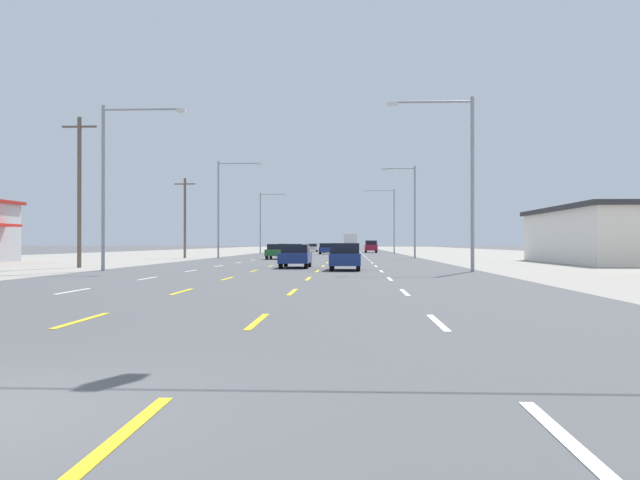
{
  "coord_description": "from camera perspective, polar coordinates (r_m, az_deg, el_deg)",
  "views": [
    {
      "loc": [
        3.57,
        -5.43,
        1.53
      ],
      "look_at": [
        -0.12,
        71.88,
        1.93
      ],
      "focal_mm": 35.92,
      "sensor_mm": 36.0,
      "label": 1
    }
  ],
  "objects": [
    {
      "name": "streetlight_left_row_1",
      "position": [
        67.22,
        -8.63,
        3.42
      ],
      "size": [
        4.72,
        0.26,
        10.07
      ],
      "color": "gray",
      "rests_on": "ground"
    },
    {
      "name": "hatchback_inner_right_nearest",
      "position": [
        36.27,
        2.25,
        -1.48
      ],
      "size": [
        1.72,
        3.9,
        1.54
      ],
      "color": "navy",
      "rests_on": "ground"
    },
    {
      "name": "suv_far_right_farthest",
      "position": [
        104.3,
        4.56,
        -0.57
      ],
      "size": [
        1.98,
        4.9,
        1.98
      ],
      "color": "maroon",
      "rests_on": "ground"
    },
    {
      "name": "lane_markings",
      "position": [
        109.99,
        0.87,
        -1.09
      ],
      "size": [
        10.64,
        227.6,
        0.01
      ],
      "color": "white",
      "rests_on": "ground"
    },
    {
      "name": "sedan_inner_left_mid",
      "position": [
        61.88,
        -3.87,
        -1.01
      ],
      "size": [
        1.8,
        4.5,
        1.46
      ],
      "color": "#235B2D",
      "rests_on": "ground"
    },
    {
      "name": "sedan_inner_left_midfar",
      "position": [
        82.16,
        -2.22,
        -0.83
      ],
      "size": [
        1.8,
        4.5,
        1.46
      ],
      "color": "black",
      "rests_on": "ground"
    },
    {
      "name": "streetlight_left_row_0",
      "position": [
        37.45,
        -17.99,
        5.69
      ],
      "size": [
        4.72,
        0.26,
        9.2
      ],
      "color": "gray",
      "rests_on": "ground"
    },
    {
      "name": "storefront_right_row_1",
      "position": [
        54.83,
        24.71,
        0.44
      ],
      "size": [
        9.76,
        17.98,
        4.38
      ],
      "color": "silver",
      "rests_on": "ground"
    },
    {
      "name": "sedan_inner_left_distant_b",
      "position": [
        115.63,
        -0.66,
        -0.68
      ],
      "size": [
        1.8,
        4.5,
        1.46
      ],
      "color": "silver",
      "rests_on": "ground"
    },
    {
      "name": "signal_span_wire",
      "position": [
        13.14,
        -15.92,
        17.39
      ],
      "size": [
        25.25,
        0.52,
        9.51
      ],
      "color": "brown",
      "rests_on": "ground"
    },
    {
      "name": "hatchback_center_turn_far",
      "position": [
        90.3,
        0.49,
        -0.77
      ],
      "size": [
        1.72,
        3.9,
        1.54
      ],
      "color": "navy",
      "rests_on": "ground"
    },
    {
      "name": "box_truck_inner_right_distant_c",
      "position": [
        120.09,
        2.74,
        -0.15
      ],
      "size": [
        2.4,
        7.2,
        3.23
      ],
      "color": "#4C196B",
      "rests_on": "ground"
    },
    {
      "name": "sedan_center_turn_near",
      "position": [
        40.02,
        -2.19,
        -1.41
      ],
      "size": [
        1.8,
        4.5,
        1.46
      ],
      "color": "navy",
      "rests_on": "ground"
    },
    {
      "name": "utility_pole_left_row_1",
      "position": [
        67.8,
        -11.95,
        2.08
      ],
      "size": [
        2.2,
        0.26,
        8.29
      ],
      "color": "brown",
      "rests_on": "ground"
    },
    {
      "name": "lot_apron_right",
      "position": [
        74.52,
        19.25,
        -1.45
      ],
      "size": [
        28.0,
        440.0,
        0.01
      ],
      "primitive_type": "cube",
      "color": "gray",
      "rests_on": "ground"
    },
    {
      "name": "utility_pole_left_row_0",
      "position": [
        42.89,
        -20.65,
        4.25
      ],
      "size": [
        2.2,
        0.26,
        9.44
      ],
      "color": "brown",
      "rests_on": "ground"
    },
    {
      "name": "streetlight_right_row_2",
      "position": [
        96.96,
        6.33,
        2.18
      ],
      "size": [
        4.69,
        0.26,
        9.75
      ],
      "color": "gray",
      "rests_on": "ground"
    },
    {
      "name": "streetlight_right_row_1",
      "position": [
        66.17,
        8.16,
        3.08
      ],
      "size": [
        3.56,
        0.26,
        9.45
      ],
      "color": "gray",
      "rests_on": "ground"
    },
    {
      "name": "streetlight_left_row_2",
      "position": [
        97.67,
        -5.1,
        1.96
      ],
      "size": [
        4.05,
        0.26,
        9.23
      ],
      "color": "gray",
      "rests_on": "ground"
    },
    {
      "name": "sedan_far_left_farther",
      "position": [
        100.35,
        -3.24,
        -0.74
      ],
      "size": [
        1.8,
        4.5,
        1.46
      ],
      "color": "black",
      "rests_on": "ground"
    },
    {
      "name": "streetlight_right_row_0",
      "position": [
        35.59,
        12.61,
        6.2
      ],
      "size": [
        4.67,
        0.26,
        9.45
      ],
      "color": "gray",
      "rests_on": "ground"
    },
    {
      "name": "sedan_center_turn_distant_a",
      "position": [
        104.62,
        0.77,
        -0.72
      ],
      "size": [
        1.8,
        4.5,
        1.46
      ],
      "color": "white",
      "rests_on": "ground"
    },
    {
      "name": "lot_apron_left",
      "position": [
        76.85,
        -18.89,
        -1.42
      ],
      "size": [
        28.0,
        440.0,
        0.01
      ],
      "primitive_type": "cube",
      "color": "gray",
      "rests_on": "ground"
    },
    {
      "name": "ground_plane",
      "position": [
        71.53,
        -0.13,
        -1.52
      ],
      "size": [
        572.0,
        572.0,
        0.0
      ],
      "primitive_type": "plane",
      "color": "#4C4C4F"
    }
  ]
}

